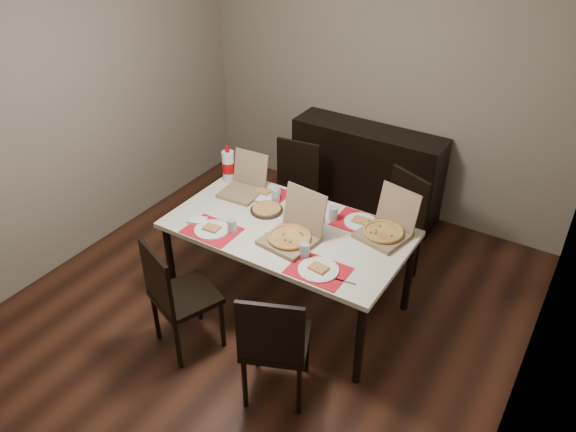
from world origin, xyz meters
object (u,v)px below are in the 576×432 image
object	(u,v)px
dining_table	(288,234)
chair_near_right	(274,342)
chair_far_right	(396,222)
pizza_box_center	(292,234)
chair_near_left	(176,294)
dip_bowl	(316,219)
soda_bottle	(228,166)
sideboard	(366,171)
chair_far_left	(293,188)

from	to	relation	value
dining_table	chair_near_right	world-z (taller)	chair_near_right
chair_far_right	pizza_box_center	distance (m)	1.11
chair_near_right	pizza_box_center	size ratio (longest dim) A/B	2.15
chair_near_left	chair_far_right	size ratio (longest dim) A/B	1.00
dip_bowl	dining_table	bearing A→B (deg)	-124.84
pizza_box_center	soda_bottle	world-z (taller)	pizza_box_center
dining_table	chair_near_right	size ratio (longest dim) A/B	1.94
chair_far_right	pizza_box_center	bearing A→B (deg)	-113.44
dining_table	soda_bottle	distance (m)	0.90
sideboard	chair_far_right	bearing A→B (deg)	-50.62
dip_bowl	soda_bottle	distance (m)	0.96
chair_far_right	sideboard	bearing A→B (deg)	129.38
chair_near_left	soda_bottle	world-z (taller)	soda_bottle
dining_table	soda_bottle	size ratio (longest dim) A/B	5.55
pizza_box_center	soda_bottle	size ratio (longest dim) A/B	1.33
chair_far_right	chair_far_left	bearing A→B (deg)	178.55
dining_table	dip_bowl	bearing A→B (deg)	55.16
chair_near_right	pizza_box_center	bearing A→B (deg)	113.34
chair_far_left	dip_bowl	xyz separation A→B (m)	(0.63, -0.69, 0.25)
chair_far_right	dip_bowl	xyz separation A→B (m)	(-0.41, -0.66, 0.25)
chair_near_left	chair_near_right	xyz separation A→B (m)	(0.84, -0.02, 0.00)
pizza_box_center	dip_bowl	size ratio (longest dim) A/B	3.66
sideboard	chair_far_right	distance (m)	1.03
sideboard	chair_far_left	bearing A→B (deg)	-116.86
dining_table	chair_far_left	bearing A→B (deg)	119.42
chair_far_left	chair_far_right	distance (m)	1.04
chair_near_right	chair_far_right	distance (m)	1.71
chair_near_right	soda_bottle	size ratio (longest dim) A/B	2.87
chair_near_left	dip_bowl	size ratio (longest dim) A/B	7.86
chair_near_right	pizza_box_center	xyz separation A→B (m)	(-0.31, 0.72, 0.30)
chair_far_left	soda_bottle	world-z (taller)	soda_bottle
chair_far_right	soda_bottle	size ratio (longest dim) A/B	2.87
chair_near_right	chair_far_left	world-z (taller)	same
dining_table	chair_near_left	size ratio (longest dim) A/B	1.94
dining_table	dip_bowl	size ratio (longest dim) A/B	15.21
chair_far_left	chair_far_right	bearing A→B (deg)	-1.45
soda_bottle	chair_near_right	bearing A→B (deg)	-43.95
pizza_box_center	dip_bowl	xyz separation A→B (m)	(0.02, 0.32, -0.04)
sideboard	soda_bottle	bearing A→B (deg)	-118.34
pizza_box_center	dining_table	bearing A→B (deg)	131.76
pizza_box_center	dip_bowl	bearing A→B (deg)	87.24
dining_table	pizza_box_center	size ratio (longest dim) A/B	4.16
chair_far_right	dip_bowl	distance (m)	0.82
pizza_box_center	chair_near_left	bearing A→B (deg)	-127.30
sideboard	chair_far_right	size ratio (longest dim) A/B	1.61
chair_near_left	dip_bowl	xyz separation A→B (m)	(0.55, 1.02, 0.25)
chair_near_left	pizza_box_center	world-z (taller)	pizza_box_center
chair_near_right	sideboard	bearing A→B (deg)	102.11
chair_near_right	chair_far_right	size ratio (longest dim) A/B	1.00
chair_far_left	pizza_box_center	world-z (taller)	pizza_box_center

